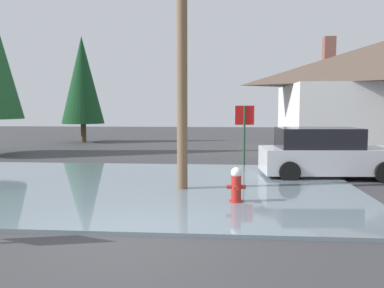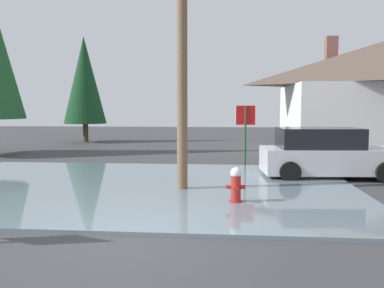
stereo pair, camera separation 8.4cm
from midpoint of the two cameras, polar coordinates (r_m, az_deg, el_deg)
ground_plane at (r=7.31m, az=-9.39°, el=-13.29°), size 80.00×80.00×0.10m
flood_puddle at (r=11.69m, az=-8.36°, el=-5.82°), size 12.43×8.60×0.08m
fire_hydrant at (r=9.52m, az=6.37°, el=-5.91°), size 0.44×0.38×0.88m
stop_sign_far at (r=15.48m, az=7.61°, el=2.94°), size 0.75×0.11×2.33m
house at (r=23.12m, az=25.13°, el=6.26°), size 10.23×7.23×6.02m
parked_car at (r=13.75m, az=18.33°, el=-1.34°), size 4.30×2.24×1.60m
pine_tree_tall_left at (r=27.30m, az=-14.67°, el=8.58°), size 2.70×2.70×6.75m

